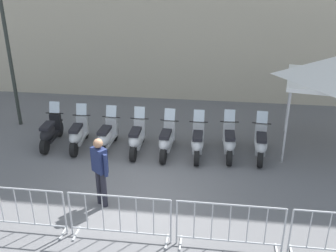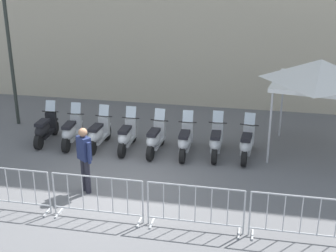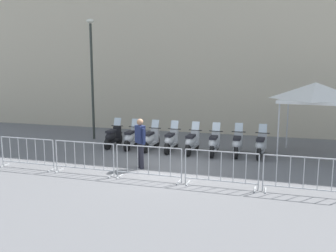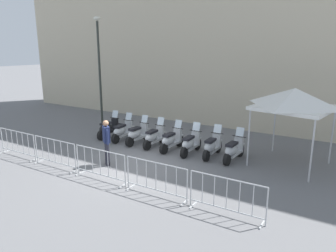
# 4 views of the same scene
# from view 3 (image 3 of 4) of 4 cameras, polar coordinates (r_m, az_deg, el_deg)

# --- Properties ---
(ground_plane) EXTENTS (120.00, 120.00, 0.00)m
(ground_plane) POSITION_cam_3_polar(r_m,az_deg,el_deg) (12.32, -0.58, -6.66)
(ground_plane) COLOR slate
(building_facade) EXTENTS (28.00, 7.16, 13.79)m
(building_facade) POSITION_cam_3_polar(r_m,az_deg,el_deg) (20.21, 7.01, 19.06)
(building_facade) COLOR beige
(building_facade) RESTS_ON ground
(motorcycle_0) EXTENTS (0.69, 1.71, 1.24)m
(motorcycle_0) POSITION_cam_3_polar(r_m,az_deg,el_deg) (15.53, -9.08, -1.79)
(motorcycle_0) COLOR black
(motorcycle_0) RESTS_ON ground
(motorcycle_1) EXTENTS (0.71, 1.71, 1.24)m
(motorcycle_1) POSITION_cam_3_polar(r_m,az_deg,el_deg) (15.10, -6.08, -2.03)
(motorcycle_1) COLOR black
(motorcycle_1) RESTS_ON ground
(motorcycle_2) EXTENTS (0.61, 1.72, 1.24)m
(motorcycle_2) POSITION_cam_3_polar(r_m,az_deg,el_deg) (14.75, -2.91, -2.26)
(motorcycle_2) COLOR black
(motorcycle_2) RESTS_ON ground
(motorcycle_3) EXTENTS (0.66, 1.72, 1.24)m
(motorcycle_3) POSITION_cam_3_polar(r_m,az_deg,el_deg) (14.46, 0.48, -2.47)
(motorcycle_3) COLOR black
(motorcycle_3) RESTS_ON ground
(motorcycle_4) EXTENTS (0.60, 1.72, 1.24)m
(motorcycle_4) POSITION_cam_3_polar(r_m,az_deg,el_deg) (14.20, 3.94, -2.70)
(motorcycle_4) COLOR black
(motorcycle_4) RESTS_ON ground
(motorcycle_5) EXTENTS (0.67, 1.71, 1.24)m
(motorcycle_5) POSITION_cam_3_polar(r_m,az_deg,el_deg) (14.03, 7.58, -2.90)
(motorcycle_5) COLOR black
(motorcycle_5) RESTS_ON ground
(motorcycle_6) EXTENTS (0.68, 1.71, 1.24)m
(motorcycle_6) POSITION_cam_3_polar(r_m,az_deg,el_deg) (14.04, 11.33, -2.99)
(motorcycle_6) COLOR black
(motorcycle_6) RESTS_ON ground
(motorcycle_7) EXTENTS (0.58, 1.73, 1.24)m
(motorcycle_7) POSITION_cam_3_polar(r_m,az_deg,el_deg) (13.98, 15.00, -3.17)
(motorcycle_7) COLOR black
(motorcycle_7) RESTS_ON ground
(barrier_segment_0) EXTENTS (2.12, 0.77, 1.07)m
(barrier_segment_0) POSITION_cam_3_polar(r_m,az_deg,el_deg) (12.93, -22.15, -4.18)
(barrier_segment_0) COLOR #B2B5B7
(barrier_segment_0) RESTS_ON ground
(barrier_segment_1) EXTENTS (2.12, 0.77, 1.07)m
(barrier_segment_1) POSITION_cam_3_polar(r_m,az_deg,el_deg) (11.66, -13.60, -5.14)
(barrier_segment_1) COLOR #B2B5B7
(barrier_segment_1) RESTS_ON ground
(barrier_segment_2) EXTENTS (2.12, 0.77, 1.07)m
(barrier_segment_2) POSITION_cam_3_polar(r_m,az_deg,el_deg) (10.71, -3.24, -6.15)
(barrier_segment_2) COLOR #B2B5B7
(barrier_segment_2) RESTS_ON ground
(barrier_segment_3) EXTENTS (2.12, 0.77, 1.07)m
(barrier_segment_3) POSITION_cam_3_polar(r_m,az_deg,el_deg) (10.17, 8.70, -7.06)
(barrier_segment_3) COLOR #B2B5B7
(barrier_segment_3) RESTS_ON ground
(barrier_segment_4) EXTENTS (2.12, 0.77, 1.07)m
(barrier_segment_4) POSITION_cam_3_polar(r_m,az_deg,el_deg) (10.11, 21.41, -7.69)
(barrier_segment_4) COLOR #B2B5B7
(barrier_segment_4) RESTS_ON ground
(street_lamp) EXTENTS (0.36, 0.36, 5.79)m
(street_lamp) POSITION_cam_3_polar(r_m,az_deg,el_deg) (17.38, -12.42, 9.32)
(street_lamp) COLOR #2D332D
(street_lamp) RESTS_ON ground
(officer_near_row_end) EXTENTS (0.50, 0.36, 1.73)m
(officer_near_row_end) POSITION_cam_3_polar(r_m,az_deg,el_deg) (11.91, -4.60, -2.38)
(officer_near_row_end) COLOR #23232D
(officer_near_row_end) RESTS_ON ground
(canopy_tent) EXTENTS (2.49, 2.49, 2.91)m
(canopy_tent) POSITION_cam_3_polar(r_m,az_deg,el_deg) (14.52, 23.07, 5.07)
(canopy_tent) COLOR silver
(canopy_tent) RESTS_ON ground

